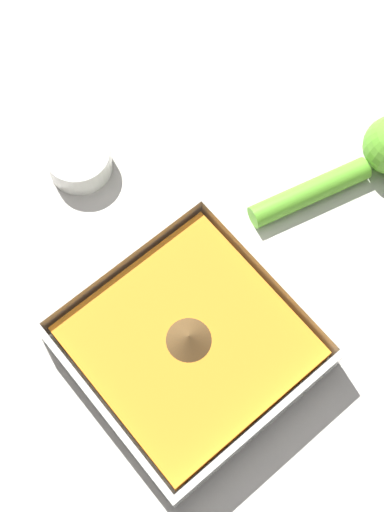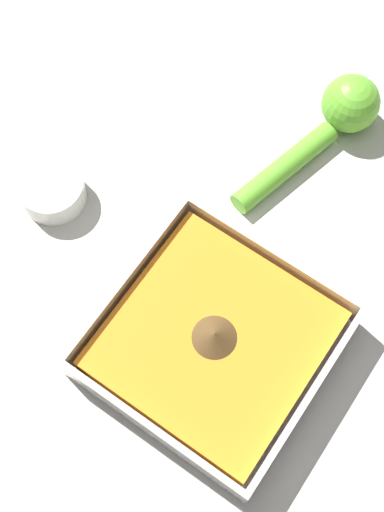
# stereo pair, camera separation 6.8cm
# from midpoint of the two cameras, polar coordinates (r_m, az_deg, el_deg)

# --- Properties ---
(ground_plane) EXTENTS (4.00, 4.00, 0.00)m
(ground_plane) POSITION_cam_midpoint_polar(r_m,az_deg,el_deg) (0.69, -1.71, -5.02)
(ground_plane) COLOR beige
(square_dish) EXTENTS (0.20, 0.20, 0.05)m
(square_dish) POSITION_cam_midpoint_polar(r_m,az_deg,el_deg) (0.66, -1.20, -7.32)
(square_dish) COLOR silver
(square_dish) RESTS_ON ground_plane
(spice_bowl) EXTENTS (0.07, 0.07, 0.03)m
(spice_bowl) POSITION_cam_midpoint_polar(r_m,az_deg,el_deg) (0.74, -13.69, 4.78)
(spice_bowl) COLOR silver
(spice_bowl) RESTS_ON ground_plane
(lemon_squeezer) EXTENTS (0.08, 0.19, 0.06)m
(lemon_squeezer) POSITION_cam_midpoint_polar(r_m,az_deg,el_deg) (0.76, 8.98, 10.42)
(lemon_squeezer) COLOR #6BC633
(lemon_squeezer) RESTS_ON ground_plane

